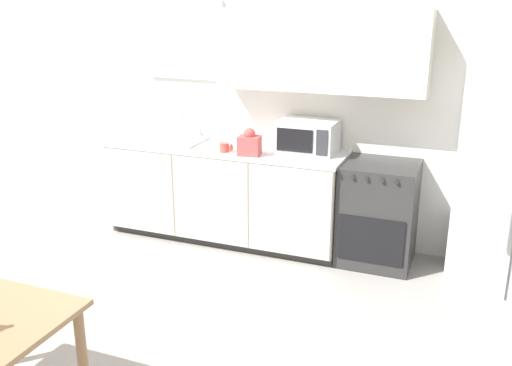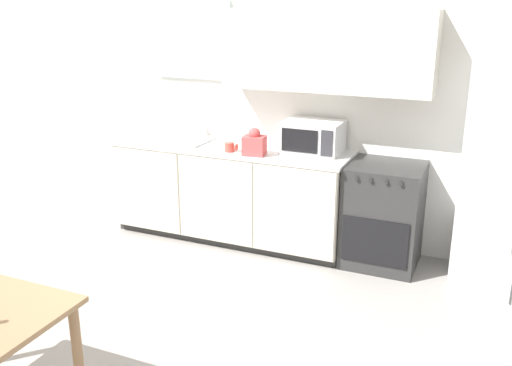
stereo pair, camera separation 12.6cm
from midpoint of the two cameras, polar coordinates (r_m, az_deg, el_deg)
ground_plane at (r=3.99m, az=-8.09°, el=-16.01°), size 12.00×12.00×0.00m
wall_back at (r=5.31m, az=4.20°, el=9.37°), size 12.00×0.38×2.70m
kitchen_counter at (r=5.43m, az=-1.88°, el=-0.94°), size 2.27×0.66×0.92m
oven_range at (r=5.04m, az=13.28°, el=-3.14°), size 0.63×0.61×0.89m
kitchen_sink at (r=5.55m, az=-6.89°, el=4.41°), size 0.57×0.44×0.26m
microwave at (r=5.09m, az=6.43°, el=4.62°), size 0.51×0.38×0.28m
coffee_mug at (r=5.09m, az=-1.89°, el=3.61°), size 0.12×0.09×0.08m
grocery_bag_0 at (r=4.97m, az=0.56°, el=3.99°), size 0.21×0.19×0.24m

